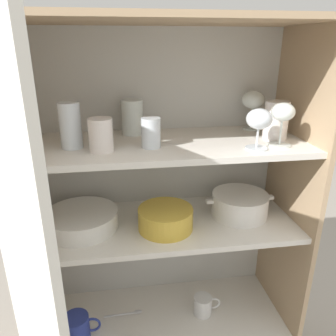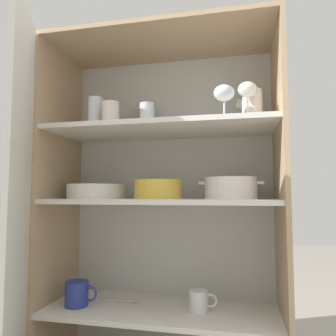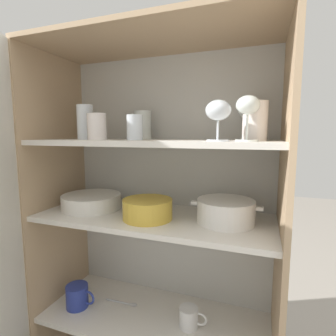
# 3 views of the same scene
# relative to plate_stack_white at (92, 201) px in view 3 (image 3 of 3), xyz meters

# --- Properties ---
(cupboard_back_panel) EXTENTS (0.98, 0.02, 1.38)m
(cupboard_back_panel) POSITION_rel_plate_stack_white_xyz_m (0.30, 0.19, -0.05)
(cupboard_back_panel) COLOR silver
(cupboard_back_panel) RESTS_ON ground_plane
(cupboard_side_left) EXTENTS (0.02, 0.41, 1.38)m
(cupboard_side_left) POSITION_rel_plate_stack_white_xyz_m (-0.18, -0.00, -0.05)
(cupboard_side_left) COLOR tan
(cupboard_side_left) RESTS_ON ground_plane
(cupboard_side_right) EXTENTS (0.02, 0.41, 1.38)m
(cupboard_side_right) POSITION_rel_plate_stack_white_xyz_m (0.78, -0.00, -0.05)
(cupboard_side_right) COLOR tan
(cupboard_side_right) RESTS_ON ground_plane
(cupboard_top_panel) EXTENTS (0.98, 0.41, 0.02)m
(cupboard_top_panel) POSITION_rel_plate_stack_white_xyz_m (0.30, -0.00, 0.65)
(cupboard_top_panel) COLOR tan
(cupboard_top_panel) RESTS_ON cupboard_side_left
(shelf_board_lower) EXTENTS (0.94, 0.37, 0.02)m
(shelf_board_lower) POSITION_rel_plate_stack_white_xyz_m (0.30, -0.00, -0.49)
(shelf_board_lower) COLOR silver
(shelf_board_middle) EXTENTS (0.94, 0.37, 0.02)m
(shelf_board_middle) POSITION_rel_plate_stack_white_xyz_m (0.30, -0.00, -0.04)
(shelf_board_middle) COLOR silver
(shelf_board_upper) EXTENTS (0.94, 0.37, 0.02)m
(shelf_board_upper) POSITION_rel_plate_stack_white_xyz_m (0.30, -0.00, 0.26)
(shelf_board_upper) COLOR silver
(tumbler_glass_0) EXTENTS (0.07, 0.07, 0.14)m
(tumbler_glass_0) POSITION_rel_plate_stack_white_xyz_m (-0.00, -0.02, 0.35)
(tumbler_glass_0) COLOR white
(tumbler_glass_0) RESTS_ON shelf_board_upper
(tumbler_glass_1) EXTENTS (0.08, 0.08, 0.12)m
(tumbler_glass_1) POSITION_rel_plate_stack_white_xyz_m (0.20, 0.12, 0.34)
(tumbler_glass_1) COLOR white
(tumbler_glass_1) RESTS_ON shelf_board_upper
(tumbler_glass_2) EXTENTS (0.07, 0.07, 0.10)m
(tumbler_glass_2) POSITION_rel_plate_stack_white_xyz_m (0.09, -0.08, 0.33)
(tumbler_glass_2) COLOR silver
(tumbler_glass_2) RESTS_ON shelf_board_upper
(tumbler_glass_3) EXTENTS (0.06, 0.06, 0.09)m
(tumbler_glass_3) POSITION_rel_plate_stack_white_xyz_m (0.25, -0.05, 0.32)
(tumbler_glass_3) COLOR white
(tumbler_glass_3) RESTS_ON shelf_board_upper
(tumbler_glass_4) EXTENTS (0.08, 0.08, 0.13)m
(tumbler_glass_4) POSITION_rel_plate_stack_white_xyz_m (0.68, -0.02, 0.34)
(tumbler_glass_4) COLOR silver
(tumbler_glass_4) RESTS_ON shelf_board_upper
(wine_glass_0) EXTENTS (0.09, 0.09, 0.15)m
(wine_glass_0) POSITION_rel_plate_stack_white_xyz_m (0.65, 0.12, 0.38)
(wine_glass_0) COLOR white
(wine_glass_0) RESTS_ON shelf_board_upper
(wine_glass_1) EXTENTS (0.08, 0.08, 0.13)m
(wine_glass_1) POSITION_rel_plate_stack_white_xyz_m (0.57, -0.12, 0.36)
(wine_glass_1) COLOR white
(wine_glass_1) RESTS_ON shelf_board_upper
(wine_glass_2) EXTENTS (0.07, 0.07, 0.14)m
(wine_glass_2) POSITION_rel_plate_stack_white_xyz_m (0.66, -0.10, 0.37)
(wine_glass_2) COLOR white
(wine_glass_2) RESTS_ON shelf_board_upper
(plate_stack_white) EXTENTS (0.26, 0.26, 0.06)m
(plate_stack_white) POSITION_rel_plate_stack_white_xyz_m (0.00, 0.00, 0.00)
(plate_stack_white) COLOR white
(plate_stack_white) RESTS_ON shelf_board_middle
(mixing_bowl_large) EXTENTS (0.19, 0.19, 0.08)m
(mixing_bowl_large) POSITION_rel_plate_stack_white_xyz_m (0.29, -0.05, 0.01)
(mixing_bowl_large) COLOR gold
(mixing_bowl_large) RESTS_ON shelf_board_middle
(casserole_dish) EXTENTS (0.26, 0.21, 0.09)m
(casserole_dish) POSITION_rel_plate_stack_white_xyz_m (0.59, 0.01, 0.01)
(casserole_dish) COLOR white
(casserole_dish) RESTS_ON shelf_board_middle
(coffee_mug_primary) EXTENTS (0.11, 0.08, 0.08)m
(coffee_mug_primary) POSITION_rel_plate_stack_white_xyz_m (0.46, -0.01, -0.44)
(coffee_mug_primary) COLOR white
(coffee_mug_primary) RESTS_ON shelf_board_lower
(coffee_mug_extra_1) EXTENTS (0.14, 0.10, 0.10)m
(coffee_mug_extra_1) POSITION_rel_plate_stack_white_xyz_m (-0.05, -0.06, -0.43)
(coffee_mug_extra_1) COLOR #283893
(coffee_mug_extra_1) RESTS_ON shelf_board_lower
(serving_spoon) EXTENTS (0.16, 0.02, 0.01)m
(serving_spoon) POSITION_rel_plate_stack_white_xyz_m (0.14, 0.02, -0.47)
(serving_spoon) COLOR silver
(serving_spoon) RESTS_ON shelf_board_lower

